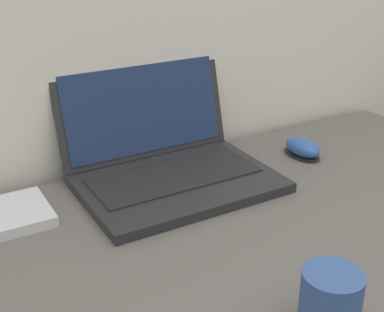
% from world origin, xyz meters
% --- Properties ---
extents(laptop, '(0.38, 0.33, 0.26)m').
position_xyz_m(laptop, '(-0.07, 0.57, 0.81)').
color(laptop, '#232326').
rests_on(laptop, desk).
extents(drink_cup, '(0.08, 0.08, 0.09)m').
position_xyz_m(drink_cup, '(-0.10, 0.07, 0.80)').
color(drink_cup, '#33518C').
rests_on(drink_cup, desk).
extents(computer_mouse, '(0.06, 0.10, 0.04)m').
position_xyz_m(computer_mouse, '(0.25, 0.52, 0.77)').
color(computer_mouse, black).
rests_on(computer_mouse, desk).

